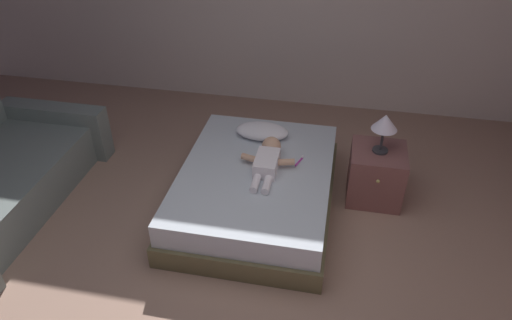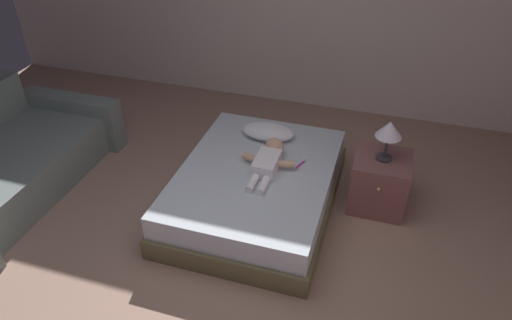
{
  "view_description": "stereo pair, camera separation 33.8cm",
  "coord_description": "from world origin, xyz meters",
  "px_view_note": "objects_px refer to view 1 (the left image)",
  "views": [
    {
      "loc": [
        0.64,
        -2.22,
        2.73
      ],
      "look_at": [
        0.02,
        0.92,
        0.5
      ],
      "focal_mm": 32.91,
      "sensor_mm": 36.0,
      "label": 1
    },
    {
      "loc": [
        0.97,
        -2.14,
        2.73
      ],
      "look_at": [
        0.02,
        0.92,
        0.5
      ],
      "focal_mm": 32.91,
      "sensor_mm": 36.0,
      "label": 2
    }
  ],
  "objects_px": {
    "bed": "(256,188)",
    "baby": "(268,159)",
    "pillow": "(262,131)",
    "lamp": "(385,124)",
    "toothbrush": "(300,161)",
    "nightstand": "(376,174)"
  },
  "relations": [
    {
      "from": "nightstand",
      "to": "baby",
      "type": "bearing_deg",
      "value": -163.7
    },
    {
      "from": "toothbrush",
      "to": "lamp",
      "type": "distance_m",
      "value": 0.78
    },
    {
      "from": "bed",
      "to": "baby",
      "type": "bearing_deg",
      "value": 40.05
    },
    {
      "from": "pillow",
      "to": "nightstand",
      "type": "bearing_deg",
      "value": -9.18
    },
    {
      "from": "baby",
      "to": "lamp",
      "type": "xyz_separation_m",
      "value": [
        0.93,
        0.27,
        0.3
      ]
    },
    {
      "from": "pillow",
      "to": "toothbrush",
      "type": "relative_size",
      "value": 3.36
    },
    {
      "from": "bed",
      "to": "baby",
      "type": "xyz_separation_m",
      "value": [
        0.09,
        0.07,
        0.27
      ]
    },
    {
      "from": "pillow",
      "to": "nightstand",
      "type": "xyz_separation_m",
      "value": [
        1.06,
        -0.17,
        -0.22
      ]
    },
    {
      "from": "bed",
      "to": "nightstand",
      "type": "distance_m",
      "value": 1.08
    },
    {
      "from": "bed",
      "to": "baby",
      "type": "relative_size",
      "value": 2.66
    },
    {
      "from": "bed",
      "to": "nightstand",
      "type": "height_order",
      "value": "nightstand"
    },
    {
      "from": "bed",
      "to": "toothbrush",
      "type": "height_order",
      "value": "toothbrush"
    },
    {
      "from": "lamp",
      "to": "toothbrush",
      "type": "bearing_deg",
      "value": -166.89
    },
    {
      "from": "pillow",
      "to": "lamp",
      "type": "xyz_separation_m",
      "value": [
        1.06,
        -0.17,
        0.3
      ]
    },
    {
      "from": "bed",
      "to": "lamp",
      "type": "xyz_separation_m",
      "value": [
        1.02,
        0.35,
        0.57
      ]
    },
    {
      "from": "toothbrush",
      "to": "nightstand",
      "type": "distance_m",
      "value": 0.71
    },
    {
      "from": "pillow",
      "to": "baby",
      "type": "distance_m",
      "value": 0.46
    },
    {
      "from": "toothbrush",
      "to": "nightstand",
      "type": "relative_size",
      "value": 0.29
    },
    {
      "from": "pillow",
      "to": "toothbrush",
      "type": "xyz_separation_m",
      "value": [
        0.39,
        -0.33,
        -0.06
      ]
    },
    {
      "from": "toothbrush",
      "to": "bed",
      "type": "bearing_deg",
      "value": -151.37
    },
    {
      "from": "lamp",
      "to": "pillow",
      "type": "bearing_deg",
      "value": 170.82
    },
    {
      "from": "toothbrush",
      "to": "pillow",
      "type": "bearing_deg",
      "value": 140.13
    }
  ]
}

